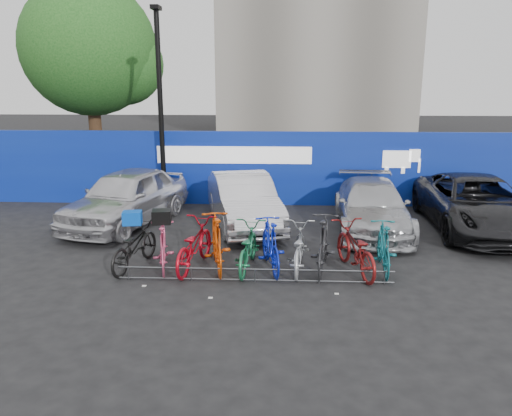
# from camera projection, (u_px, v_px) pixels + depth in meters

# --- Properties ---
(ground) EXTENTS (100.00, 100.00, 0.00)m
(ground) POSITION_uv_depth(u_px,v_px,m) (256.00, 271.00, 10.71)
(ground) COLOR black
(ground) RESTS_ON ground
(hoarding) EXTENTS (22.00, 0.18, 2.40)m
(hoarding) POSITION_uv_depth(u_px,v_px,m) (265.00, 168.00, 16.22)
(hoarding) COLOR navy
(hoarding) RESTS_ON ground
(tree) EXTENTS (5.40, 5.20, 7.80)m
(tree) POSITION_uv_depth(u_px,v_px,m) (96.00, 52.00, 19.50)
(tree) COLOR #382314
(tree) RESTS_ON ground
(lamppost) EXTENTS (0.25, 0.50, 6.11)m
(lamppost) POSITION_uv_depth(u_px,v_px,m) (160.00, 104.00, 15.28)
(lamppost) COLOR black
(lamppost) RESTS_ON ground
(bike_rack) EXTENTS (5.60, 0.03, 0.30)m
(bike_rack) POSITION_uv_depth(u_px,v_px,m) (255.00, 275.00, 10.09)
(bike_rack) COLOR #595B60
(bike_rack) RESTS_ON ground
(car_0) EXTENTS (3.10, 5.00, 1.59)m
(car_0) POSITION_uv_depth(u_px,v_px,m) (126.00, 197.00, 14.05)
(car_0) COLOR silver
(car_0) RESTS_ON ground
(car_1) EXTENTS (2.58, 4.64, 1.45)m
(car_1) POSITION_uv_depth(u_px,v_px,m) (243.00, 201.00, 13.92)
(car_1) COLOR silver
(car_1) RESTS_ON ground
(car_2) EXTENTS (2.12, 4.67, 1.32)m
(car_2) POSITION_uv_depth(u_px,v_px,m) (372.00, 206.00, 13.55)
(car_2) COLOR #B0B1B5
(car_2) RESTS_ON ground
(car_3) EXTENTS (2.63, 5.37, 1.47)m
(car_3) POSITION_uv_depth(u_px,v_px,m) (476.00, 204.00, 13.51)
(car_3) COLOR black
(car_3) RESTS_ON ground
(bike_0) EXTENTS (1.07, 1.97, 0.98)m
(bike_0) POSITION_uv_depth(u_px,v_px,m) (134.00, 246.00, 10.82)
(bike_0) COLOR black
(bike_0) RESTS_ON ground
(bike_1) EXTENTS (0.83, 1.77, 1.03)m
(bike_1) POSITION_uv_depth(u_px,v_px,m) (163.00, 246.00, 10.75)
(bike_1) COLOR #D74B76
(bike_1) RESTS_ON ground
(bike_2) EXTENTS (1.07, 2.11, 1.06)m
(bike_2) POSITION_uv_depth(u_px,v_px,m) (194.00, 245.00, 10.77)
(bike_2) COLOR #AB0917
(bike_2) RESTS_ON ground
(bike_3) EXTENTS (0.96, 2.09, 1.21)m
(bike_3) POSITION_uv_depth(u_px,v_px,m) (217.00, 242.00, 10.74)
(bike_3) COLOR #D24509
(bike_3) RESTS_ON ground
(bike_4) EXTENTS (0.86, 1.95, 0.99)m
(bike_4) POSITION_uv_depth(u_px,v_px,m) (247.00, 247.00, 10.71)
(bike_4) COLOR #196C3F
(bike_4) RESTS_ON ground
(bike_5) EXTENTS (0.90, 1.95, 1.13)m
(bike_5) POSITION_uv_depth(u_px,v_px,m) (270.00, 245.00, 10.67)
(bike_5) COLOR #0D21BD
(bike_5) RESTS_ON ground
(bike_6) EXTENTS (0.82, 1.92, 0.98)m
(bike_6) POSITION_uv_depth(u_px,v_px,m) (298.00, 248.00, 10.71)
(bike_6) COLOR #A2A5A8
(bike_6) RESTS_ON ground
(bike_7) EXTENTS (0.88, 2.06, 1.20)m
(bike_7) POSITION_uv_depth(u_px,v_px,m) (323.00, 243.00, 10.65)
(bike_7) COLOR #252528
(bike_7) RESTS_ON ground
(bike_8) EXTENTS (1.17, 2.11, 1.05)m
(bike_8) POSITION_uv_depth(u_px,v_px,m) (355.00, 249.00, 10.53)
(bike_8) COLOR maroon
(bike_8) RESTS_ON ground
(bike_9) EXTENTS (0.63, 1.83, 1.08)m
(bike_9) POSITION_uv_depth(u_px,v_px,m) (384.00, 247.00, 10.60)
(bike_9) COLOR #11636C
(bike_9) RESTS_ON ground
(cargo_crate) EXTENTS (0.43, 0.36, 0.28)m
(cargo_crate) POSITION_uv_depth(u_px,v_px,m) (132.00, 218.00, 10.67)
(cargo_crate) COLOR #0642B5
(cargo_crate) RESTS_ON bike_0
(cargo_topcase) EXTENTS (0.44, 0.41, 0.29)m
(cargo_topcase) POSITION_uv_depth(u_px,v_px,m) (162.00, 217.00, 10.59)
(cargo_topcase) COLOR black
(cargo_topcase) RESTS_ON bike_1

